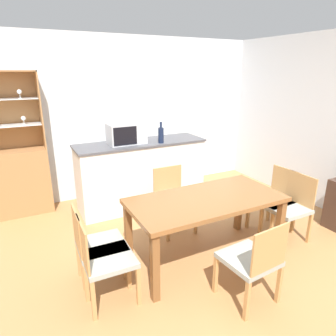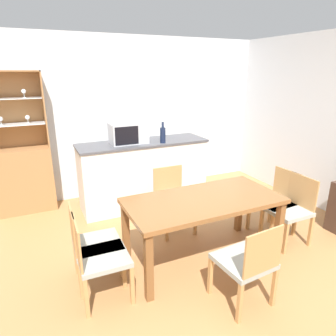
{
  "view_description": "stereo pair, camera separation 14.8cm",
  "coord_description": "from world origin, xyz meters",
  "px_view_note": "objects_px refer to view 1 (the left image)",
  "views": [
    {
      "loc": [
        -1.46,
        -2.12,
        2.02
      ],
      "look_at": [
        0.2,
        1.1,
        0.83
      ],
      "focal_mm": 32.0,
      "sensor_mm": 36.0,
      "label": 1
    },
    {
      "loc": [
        -1.32,
        -2.19,
        2.02
      ],
      "look_at": [
        0.2,
        1.1,
        0.83
      ],
      "focal_mm": 32.0,
      "sensor_mm": 36.0,
      "label": 2
    }
  ],
  "objects_px": {
    "dining_chair_side_left_far": "(97,246)",
    "wine_bottle": "(161,135)",
    "display_cabinet": "(19,173)",
    "dining_table": "(206,206)",
    "dining_chair_head_far": "(173,199)",
    "dining_chair_head_near": "(252,260)",
    "dining_chair_side_right_near": "(289,207)",
    "dining_chair_side_left_near": "(104,259)",
    "microwave": "(126,133)",
    "dining_chair_side_right_far": "(274,200)"
  },
  "relations": [
    {
      "from": "microwave",
      "to": "wine_bottle",
      "type": "bearing_deg",
      "value": -22.96
    },
    {
      "from": "dining_table",
      "to": "dining_chair_side_left_far",
      "type": "bearing_deg",
      "value": 173.96
    },
    {
      "from": "dining_chair_head_near",
      "to": "wine_bottle",
      "type": "height_order",
      "value": "wine_bottle"
    },
    {
      "from": "dining_chair_side_right_near",
      "to": "dining_chair_head_near",
      "type": "distance_m",
      "value": 1.31
    },
    {
      "from": "dining_chair_head_far",
      "to": "dining_chair_side_right_far",
      "type": "height_order",
      "value": "same"
    },
    {
      "from": "dining_chair_side_left_far",
      "to": "dining_chair_head_near",
      "type": "height_order",
      "value": "same"
    },
    {
      "from": "dining_table",
      "to": "dining_chair_side_right_near",
      "type": "height_order",
      "value": "dining_chair_side_right_near"
    },
    {
      "from": "dining_table",
      "to": "dining_chair_side_right_far",
      "type": "distance_m",
      "value": 1.18
    },
    {
      "from": "dining_chair_side_left_near",
      "to": "dining_chair_side_right_near",
      "type": "distance_m",
      "value": 2.32
    },
    {
      "from": "dining_chair_head_far",
      "to": "dining_chair_head_near",
      "type": "distance_m",
      "value": 1.47
    },
    {
      "from": "display_cabinet",
      "to": "wine_bottle",
      "type": "xyz_separation_m",
      "value": [
        1.92,
        -0.72,
        0.51
      ]
    },
    {
      "from": "dining_chair_head_near",
      "to": "microwave",
      "type": "xyz_separation_m",
      "value": [
        -0.29,
        2.38,
        0.73
      ]
    },
    {
      "from": "dining_table",
      "to": "microwave",
      "type": "bearing_deg",
      "value": 99.77
    },
    {
      "from": "dining_chair_side_left_far",
      "to": "dining_chair_side_right_far",
      "type": "distance_m",
      "value": 2.32
    },
    {
      "from": "dining_chair_side_right_far",
      "to": "dining_chair_head_near",
      "type": "distance_m",
      "value": 1.44
    },
    {
      "from": "dining_chair_head_near",
      "to": "microwave",
      "type": "bearing_deg",
      "value": 92.64
    },
    {
      "from": "display_cabinet",
      "to": "wine_bottle",
      "type": "height_order",
      "value": "display_cabinet"
    },
    {
      "from": "microwave",
      "to": "dining_chair_side_right_far",
      "type": "bearing_deg",
      "value": -46.56
    },
    {
      "from": "dining_chair_side_left_near",
      "to": "dining_chair_head_near",
      "type": "relative_size",
      "value": 1.0
    },
    {
      "from": "dining_chair_head_near",
      "to": "wine_bottle",
      "type": "distance_m",
      "value": 2.3
    },
    {
      "from": "wine_bottle",
      "to": "dining_chair_side_left_near",
      "type": "bearing_deg",
      "value": -130.34
    },
    {
      "from": "display_cabinet",
      "to": "wine_bottle",
      "type": "relative_size",
      "value": 6.61
    },
    {
      "from": "dining_chair_side_left_near",
      "to": "microwave",
      "type": "distance_m",
      "value": 2.1
    },
    {
      "from": "dining_chair_side_left_far",
      "to": "dining_chair_side_right_far",
      "type": "bearing_deg",
      "value": 92.14
    },
    {
      "from": "display_cabinet",
      "to": "dining_chair_side_left_far",
      "type": "distance_m",
      "value": 2.13
    },
    {
      "from": "display_cabinet",
      "to": "dining_chair_side_left_near",
      "type": "distance_m",
      "value": 2.37
    },
    {
      "from": "dining_table",
      "to": "dining_chair_head_near",
      "type": "relative_size",
      "value": 2.01
    },
    {
      "from": "dining_chair_head_far",
      "to": "dining_chair_side_right_near",
      "type": "height_order",
      "value": "same"
    },
    {
      "from": "dining_chair_head_far",
      "to": "dining_chair_side_right_near",
      "type": "relative_size",
      "value": 1.0
    },
    {
      "from": "dining_chair_side_left_far",
      "to": "dining_chair_side_right_near",
      "type": "distance_m",
      "value": 2.33
    },
    {
      "from": "dining_chair_side_right_far",
      "to": "display_cabinet",
      "type": "bearing_deg",
      "value": 51.35
    },
    {
      "from": "dining_chair_side_left_far",
      "to": "dining_chair_side_left_near",
      "type": "distance_m",
      "value": 0.24
    },
    {
      "from": "display_cabinet",
      "to": "dining_chair_side_left_far",
      "type": "bearing_deg",
      "value": -74.03
    },
    {
      "from": "dining_chair_side_left_far",
      "to": "dining_chair_side_right_far",
      "type": "relative_size",
      "value": 1.0
    },
    {
      "from": "dining_chair_side_left_far",
      "to": "dining_chair_side_right_near",
      "type": "height_order",
      "value": "same"
    },
    {
      "from": "dining_chair_side_left_near",
      "to": "dining_chair_head_far",
      "type": "bearing_deg",
      "value": 127.67
    },
    {
      "from": "dining_chair_side_left_far",
      "to": "dining_chair_head_near",
      "type": "distance_m",
      "value": 1.44
    },
    {
      "from": "dining_chair_head_near",
      "to": "microwave",
      "type": "height_order",
      "value": "microwave"
    },
    {
      "from": "dining_table",
      "to": "wine_bottle",
      "type": "xyz_separation_m",
      "value": [
        0.18,
        1.45,
        0.48
      ]
    },
    {
      "from": "display_cabinet",
      "to": "dining_chair_side_left_near",
      "type": "bearing_deg",
      "value": -75.65
    },
    {
      "from": "dining_table",
      "to": "dining_chair_side_right_far",
      "type": "bearing_deg",
      "value": 6.09
    },
    {
      "from": "dining_chair_side_left_near",
      "to": "microwave",
      "type": "bearing_deg",
      "value": 154.82
    },
    {
      "from": "display_cabinet",
      "to": "dining_chair_side_left_far",
      "type": "height_order",
      "value": "display_cabinet"
    },
    {
      "from": "dining_chair_side_left_far",
      "to": "wine_bottle",
      "type": "distance_m",
      "value": 2.01
    },
    {
      "from": "dining_table",
      "to": "dining_chair_head_far",
      "type": "distance_m",
      "value": 0.77
    },
    {
      "from": "dining_chair_head_far",
      "to": "dining_chair_head_near",
      "type": "bearing_deg",
      "value": 90.82
    },
    {
      "from": "display_cabinet",
      "to": "microwave",
      "type": "relative_size",
      "value": 3.85
    },
    {
      "from": "display_cabinet",
      "to": "microwave",
      "type": "bearing_deg",
      "value": -19.64
    },
    {
      "from": "display_cabinet",
      "to": "dining_chair_head_far",
      "type": "distance_m",
      "value": 2.26
    },
    {
      "from": "display_cabinet",
      "to": "dining_table",
      "type": "relative_size",
      "value": 1.23
    }
  ]
}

